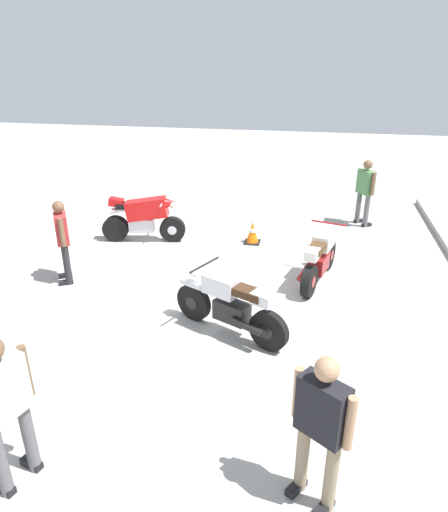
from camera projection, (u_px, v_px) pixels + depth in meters
The scene contains 9 objects.
ground_plane at pixel (223, 304), 8.22m from camera, with size 40.00×40.00×0.00m, color #ADAAA3.
motorcycle_red_sportbike at pixel (144, 217), 10.74m from camera, with size 0.70×1.96×1.14m.
motorcycle_cream_vintage at pixel (320, 258), 8.85m from camera, with size 1.92×0.87×1.07m.
motorcycle_silver_cruiser at pixel (230, 305), 7.16m from camera, with size 1.04×1.94×1.09m.
person_in_white_shirt at pixel (4, 404), 4.43m from camera, with size 0.67×0.42×1.77m.
person_in_red_shirt at pixel (63, 237), 8.71m from camera, with size 0.59×0.48×1.62m.
person_in_black_shirt at pixel (321, 423), 4.27m from camera, with size 0.50×0.59×1.69m.
person_in_green_shirt at pixel (365, 189), 11.62m from camera, with size 0.60×0.50×1.68m.
traffic_cone at pixel (252, 232), 10.77m from camera, with size 0.36×0.36×0.53m.
Camera 1 is at (7.02, 1.42, 4.11)m, focal length 32.37 mm.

